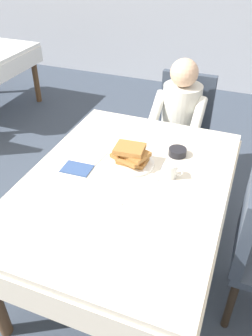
# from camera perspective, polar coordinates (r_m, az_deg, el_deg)

# --- Properties ---
(ground_plane) EXTENTS (14.00, 14.00, 0.00)m
(ground_plane) POSITION_cam_1_polar(r_m,az_deg,el_deg) (2.43, -0.11, -16.04)
(ground_plane) COLOR #3D4756
(dining_table_main) EXTENTS (1.12, 1.52, 0.74)m
(dining_table_main) POSITION_cam_1_polar(r_m,az_deg,el_deg) (1.96, -0.13, -4.17)
(dining_table_main) COLOR silver
(dining_table_main) RESTS_ON ground
(chair_diner) EXTENTS (0.44, 0.45, 0.93)m
(chair_diner) POSITION_cam_1_polar(r_m,az_deg,el_deg) (2.96, 9.38, 7.38)
(chair_diner) COLOR #384251
(chair_diner) RESTS_ON ground
(diner_person) EXTENTS (0.40, 0.43, 1.12)m
(diner_person) POSITION_cam_1_polar(r_m,az_deg,el_deg) (2.76, 8.90, 8.50)
(diner_person) COLOR silver
(diner_person) RESTS_ON ground
(plate_breakfast) EXTENTS (0.28, 0.28, 0.02)m
(plate_breakfast) POSITION_cam_1_polar(r_m,az_deg,el_deg) (2.03, 0.78, 0.85)
(plate_breakfast) COLOR white
(plate_breakfast) RESTS_ON dining_table_main
(breakfast_stack) EXTENTS (0.24, 0.19, 0.10)m
(breakfast_stack) POSITION_cam_1_polar(r_m,az_deg,el_deg) (2.00, 0.80, 2.27)
(breakfast_stack) COLOR #A36B33
(breakfast_stack) RESTS_ON plate_breakfast
(cup_coffee) EXTENTS (0.11, 0.08, 0.08)m
(cup_coffee) POSITION_cam_1_polar(r_m,az_deg,el_deg) (1.93, 7.39, -0.44)
(cup_coffee) COLOR white
(cup_coffee) RESTS_ON dining_table_main
(bowl_butter) EXTENTS (0.11, 0.11, 0.04)m
(bowl_butter) POSITION_cam_1_polar(r_m,az_deg,el_deg) (2.13, 8.57, 2.66)
(bowl_butter) COLOR black
(bowl_butter) RESTS_ON dining_table_main
(fork_left_of_plate) EXTENTS (0.04, 0.18, 0.00)m
(fork_left_of_plate) POSITION_cam_1_polar(r_m,az_deg,el_deg) (2.08, -4.32, 1.51)
(fork_left_of_plate) COLOR silver
(fork_left_of_plate) RESTS_ON dining_table_main
(knife_right_of_plate) EXTENTS (0.02, 0.20, 0.00)m
(knife_right_of_plate) POSITION_cam_1_polar(r_m,az_deg,el_deg) (1.97, 5.74, -0.73)
(knife_right_of_plate) COLOR silver
(knife_right_of_plate) RESTS_ON dining_table_main
(spoon_near_edge) EXTENTS (0.15, 0.02, 0.00)m
(spoon_near_edge) POSITION_cam_1_polar(r_m,az_deg,el_deg) (1.77, -2.90, -5.48)
(spoon_near_edge) COLOR silver
(spoon_near_edge) RESTS_ON dining_table_main
(napkin_folded) EXTENTS (0.17, 0.13, 0.01)m
(napkin_folded) POSITION_cam_1_polar(r_m,az_deg,el_deg) (2.01, -8.16, -0.09)
(napkin_folded) COLOR #334C7F
(napkin_folded) RESTS_ON dining_table_main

